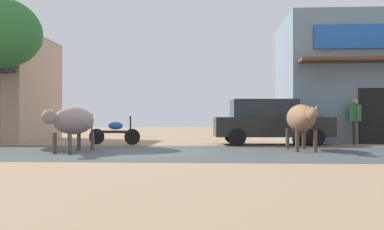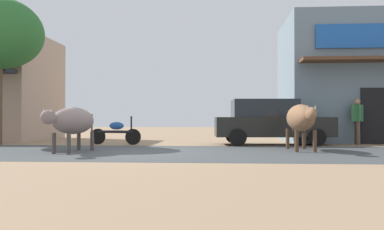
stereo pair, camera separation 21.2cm
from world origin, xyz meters
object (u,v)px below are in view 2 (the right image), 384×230
at_px(parked_hatchback_car, 270,122).
at_px(cow_far_dark, 301,118).
at_px(cow_near_brown, 73,121).
at_px(pedestrian_by_shop, 357,118).
at_px(parked_motorcycle, 116,132).

xyz_separation_m(parked_hatchback_car, cow_far_dark, (0.55, -2.86, 0.11)).
height_order(parked_hatchback_car, cow_far_dark, parked_hatchback_car).
bearing_deg(cow_near_brown, pedestrian_by_shop, 24.62).
bearing_deg(cow_far_dark, pedestrian_by_shop, 49.71).
relative_size(cow_near_brown, cow_far_dark, 1.04).
bearing_deg(pedestrian_by_shop, parked_hatchback_car, -175.85).
bearing_deg(parked_hatchback_car, cow_near_brown, -146.36).
xyz_separation_m(cow_near_brown, cow_far_dark, (6.46, 1.07, 0.09)).
bearing_deg(parked_hatchback_car, pedestrian_by_shop, 4.15).
relative_size(parked_hatchback_car, parked_motorcycle, 2.19).
bearing_deg(cow_near_brown, parked_motorcycle, 85.36).
distance_m(parked_motorcycle, pedestrian_by_shop, 8.83).
relative_size(cow_far_dark, pedestrian_by_shop, 1.54).
bearing_deg(cow_far_dark, cow_near_brown, -170.61).
relative_size(parked_hatchback_car, pedestrian_by_shop, 2.55).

